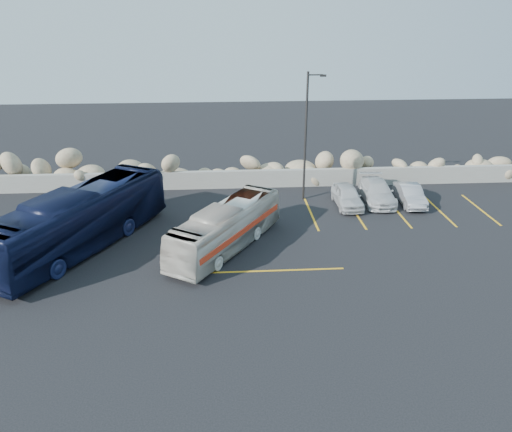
{
  "coord_description": "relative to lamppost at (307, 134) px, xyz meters",
  "views": [
    {
      "loc": [
        -2.57,
        -20.38,
        11.59
      ],
      "look_at": [
        -0.93,
        4.0,
        1.22
      ],
      "focal_mm": 35.0,
      "sensor_mm": 36.0,
      "label": 1
    }
  ],
  "objects": [
    {
      "name": "lamppost",
      "position": [
        0.0,
        0.0,
        0.0
      ],
      "size": [
        1.14,
        0.18,
        8.0
      ],
      "color": "#2C2827",
      "rests_on": "ground"
    },
    {
      "name": "ground",
      "position": [
        -2.56,
        -9.5,
        -4.3
      ],
      "size": [
        90.0,
        90.0,
        0.0
      ],
      "primitive_type": "plane",
      "color": "black",
      "rests_on": "ground"
    },
    {
      "name": "riprap_pile",
      "position": [
        -2.56,
        3.7,
        -3.0
      ],
      "size": [
        54.0,
        2.8,
        2.6
      ],
      "primitive_type": null,
      "color": "tan",
      "rests_on": "ground"
    },
    {
      "name": "seawall",
      "position": [
        -2.56,
        2.5,
        -3.7
      ],
      "size": [
        60.0,
        0.4,
        1.2
      ],
      "primitive_type": "cube",
      "color": "gray",
      "rests_on": "ground"
    },
    {
      "name": "tour_coach",
      "position": [
        -12.48,
        -6.17,
        -2.73
      ],
      "size": [
        7.65,
        11.1,
        3.12
      ],
      "primitive_type": "imported",
      "rotation": [
        0.0,
        0.0,
        -0.5
      ],
      "color": "#0F1634",
      "rests_on": "ground"
    },
    {
      "name": "parking_lines",
      "position": [
        2.09,
        -3.93,
        -4.29
      ],
      "size": [
        18.16,
        9.36,
        0.01
      ],
      "color": "gold",
      "rests_on": "ground"
    },
    {
      "name": "car_c",
      "position": [
        4.55,
        -0.72,
        -3.65
      ],
      "size": [
        2.12,
        4.59,
        1.3
      ],
      "primitive_type": "imported",
      "rotation": [
        0.0,
        0.0,
        -0.07
      ],
      "color": "silver",
      "rests_on": "ground"
    },
    {
      "name": "vintage_bus",
      "position": [
        -5.08,
        -6.73,
        -3.14
      ],
      "size": [
        6.13,
        8.06,
        2.32
      ],
      "primitive_type": "imported",
      "rotation": [
        0.0,
        0.0,
        -0.57
      ],
      "color": "beige",
      "rests_on": "ground"
    },
    {
      "name": "car_a",
      "position": [
        2.49,
        -1.34,
        -3.66
      ],
      "size": [
        1.51,
        3.73,
        1.27
      ],
      "primitive_type": "imported",
      "rotation": [
        0.0,
        0.0,
        0.0
      ],
      "color": "silver",
      "rests_on": "ground"
    },
    {
      "name": "car_b",
      "position": [
        6.49,
        -1.28,
        -3.69
      ],
      "size": [
        1.48,
        3.71,
        1.2
      ],
      "primitive_type": "imported",
      "rotation": [
        0.0,
        0.0,
        -0.06
      ],
      "color": "#A0A0A4",
      "rests_on": "ground"
    }
  ]
}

